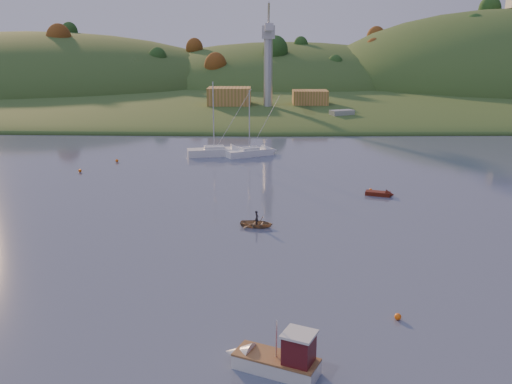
{
  "coord_description": "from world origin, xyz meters",
  "views": [
    {
      "loc": [
        0.4,
        -25.69,
        19.69
      ],
      "look_at": [
        -0.21,
        35.42,
        3.07
      ],
      "focal_mm": 40.0,
      "sensor_mm": 36.0,
      "label": 1
    }
  ],
  "objects_px": {
    "sailboat_near": "(214,151)",
    "canoe": "(257,224)",
    "fishing_boat": "(270,357)",
    "sailboat_far": "(249,152)",
    "red_tender": "(383,194)"
  },
  "relations": [
    {
      "from": "sailboat_near",
      "to": "canoe",
      "type": "distance_m",
      "value": 38.78
    },
    {
      "from": "fishing_boat",
      "to": "canoe",
      "type": "height_order",
      "value": "fishing_boat"
    },
    {
      "from": "sailboat_near",
      "to": "fishing_boat",
      "type": "bearing_deg",
      "value": -93.81
    },
    {
      "from": "fishing_boat",
      "to": "sailboat_far",
      "type": "height_order",
      "value": "sailboat_far"
    },
    {
      "from": "fishing_boat",
      "to": "canoe",
      "type": "bearing_deg",
      "value": -62.89
    },
    {
      "from": "fishing_boat",
      "to": "sailboat_near",
      "type": "xyz_separation_m",
      "value": [
        -8.71,
        65.28,
        -0.06
      ]
    },
    {
      "from": "sailboat_far",
      "to": "red_tender",
      "type": "height_order",
      "value": "sailboat_far"
    },
    {
      "from": "sailboat_far",
      "to": "canoe",
      "type": "xyz_separation_m",
      "value": [
        1.57,
        -37.87,
        -0.36
      ]
    },
    {
      "from": "fishing_boat",
      "to": "canoe",
      "type": "distance_m",
      "value": 27.3
    },
    {
      "from": "canoe",
      "to": "red_tender",
      "type": "xyz_separation_m",
      "value": [
        16.17,
        12.52,
        -0.11
      ]
    },
    {
      "from": "fishing_boat",
      "to": "sailboat_near",
      "type": "distance_m",
      "value": 65.86
    },
    {
      "from": "sailboat_near",
      "to": "red_tender",
      "type": "height_order",
      "value": "sailboat_near"
    },
    {
      "from": "red_tender",
      "to": "canoe",
      "type": "bearing_deg",
      "value": -122.69
    },
    {
      "from": "sailboat_near",
      "to": "sailboat_far",
      "type": "height_order",
      "value": "sailboat_near"
    },
    {
      "from": "fishing_boat",
      "to": "sailboat_far",
      "type": "distance_m",
      "value": 65.19
    }
  ]
}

